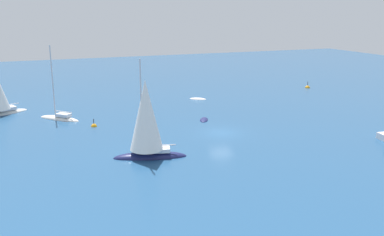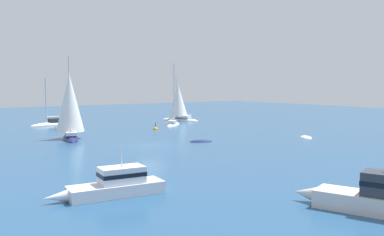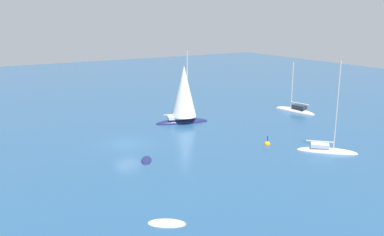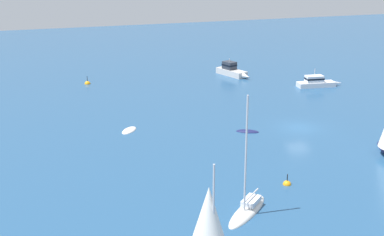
{
  "view_description": "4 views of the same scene",
  "coord_description": "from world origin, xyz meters",
  "px_view_note": "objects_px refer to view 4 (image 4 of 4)",
  "views": [
    {
      "loc": [
        41.76,
        -20.16,
        13.75
      ],
      "look_at": [
        0.02,
        -3.63,
        2.12
      ],
      "focal_mm": 39.37,
      "sensor_mm": 36.0,
      "label": 1
    },
    {
      "loc": [
        20.64,
        37.14,
        6.31
      ],
      "look_at": [
        -6.19,
        -1.5,
        2.48
      ],
      "focal_mm": 39.19,
      "sensor_mm": 36.0,
      "label": 2
    },
    {
      "loc": [
        -41.49,
        16.64,
        13.91
      ],
      "look_at": [
        2.29,
        -9.81,
        1.2
      ],
      "focal_mm": 39.32,
      "sensor_mm": 36.0,
      "label": 3
    },
    {
      "loc": [
        -28.53,
        -51.5,
        19.78
      ],
      "look_at": [
        -12.36,
        0.48,
        2.16
      ],
      "focal_mm": 51.22,
      "sensor_mm": 36.0,
      "label": 4
    }
  ],
  "objects_px": {
    "channel_buoy": "(88,84)",
    "mooring_buoy": "(287,184)",
    "rib": "(247,132)",
    "powerboat": "(317,82)",
    "sloop": "(247,210)",
    "launch": "(232,71)",
    "skiff": "(129,131)"
  },
  "relations": [
    {
      "from": "launch",
      "to": "mooring_buoy",
      "type": "distance_m",
      "value": 39.96
    },
    {
      "from": "rib",
      "to": "channel_buoy",
      "type": "xyz_separation_m",
      "value": [
        -14.07,
        26.36,
        0.01
      ]
    },
    {
      "from": "sloop",
      "to": "launch",
      "type": "relative_size",
      "value": 1.47
    },
    {
      "from": "skiff",
      "to": "channel_buoy",
      "type": "xyz_separation_m",
      "value": [
        -1.82,
        22.15,
        0.01
      ]
    },
    {
      "from": "channel_buoy",
      "to": "powerboat",
      "type": "bearing_deg",
      "value": -19.92
    },
    {
      "from": "rib",
      "to": "channel_buoy",
      "type": "height_order",
      "value": "channel_buoy"
    },
    {
      "from": "sloop",
      "to": "channel_buoy",
      "type": "relative_size",
      "value": 6.3
    },
    {
      "from": "rib",
      "to": "channel_buoy",
      "type": "distance_m",
      "value": 29.89
    },
    {
      "from": "rib",
      "to": "powerboat",
      "type": "distance_m",
      "value": 22.74
    },
    {
      "from": "rib",
      "to": "channel_buoy",
      "type": "relative_size",
      "value": 1.69
    },
    {
      "from": "sloop",
      "to": "launch",
      "type": "bearing_deg",
      "value": -154.18
    },
    {
      "from": "launch",
      "to": "skiff",
      "type": "bearing_deg",
      "value": -64.36
    },
    {
      "from": "powerboat",
      "to": "channel_buoy",
      "type": "distance_m",
      "value": 33.04
    },
    {
      "from": "powerboat",
      "to": "sloop",
      "type": "bearing_deg",
      "value": -121.4
    },
    {
      "from": "rib",
      "to": "sloop",
      "type": "xyz_separation_m",
      "value": [
        -7.21,
        -17.15,
        0.17
      ]
    },
    {
      "from": "sloop",
      "to": "channel_buoy",
      "type": "bearing_deg",
      "value": -125.46
    },
    {
      "from": "skiff",
      "to": "channel_buoy",
      "type": "height_order",
      "value": "channel_buoy"
    },
    {
      "from": "launch",
      "to": "rib",
      "type": "bearing_deg",
      "value": -37.88
    },
    {
      "from": "mooring_buoy",
      "to": "sloop",
      "type": "bearing_deg",
      "value": -145.33
    },
    {
      "from": "powerboat",
      "to": "launch",
      "type": "xyz_separation_m",
      "value": [
        -9.02,
        9.98,
        0.1
      ]
    },
    {
      "from": "powerboat",
      "to": "skiff",
      "type": "distance_m",
      "value": 31.21
    },
    {
      "from": "skiff",
      "to": "powerboat",
      "type": "bearing_deg",
      "value": -34.14
    },
    {
      "from": "powerboat",
      "to": "skiff",
      "type": "relative_size",
      "value": 2.36
    },
    {
      "from": "rib",
      "to": "skiff",
      "type": "xyz_separation_m",
      "value": [
        -12.26,
        4.21,
        0.0
      ]
    },
    {
      "from": "sloop",
      "to": "launch",
      "type": "height_order",
      "value": "sloop"
    },
    {
      "from": "powerboat",
      "to": "rib",
      "type": "bearing_deg",
      "value": -132.87
    },
    {
      "from": "launch",
      "to": "sloop",
      "type": "bearing_deg",
      "value": -40.04
    },
    {
      "from": "sloop",
      "to": "rib",
      "type": "bearing_deg",
      "value": -157.24
    },
    {
      "from": "channel_buoy",
      "to": "mooring_buoy",
      "type": "bearing_deg",
      "value": -73.28
    },
    {
      "from": "rib",
      "to": "mooring_buoy",
      "type": "height_order",
      "value": "mooring_buoy"
    },
    {
      "from": "launch",
      "to": "skiff",
      "type": "relative_size",
      "value": 2.34
    },
    {
      "from": "rib",
      "to": "sloop",
      "type": "distance_m",
      "value": 18.61
    }
  ]
}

